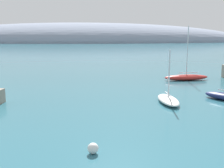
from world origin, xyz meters
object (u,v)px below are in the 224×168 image
mooring_buoy_white (93,148)px  sailboat_navy_near_shore (224,96)px  sailboat_white_outer_mooring (168,99)px  sailboat_red_mid_mooring (186,77)px

mooring_buoy_white → sailboat_navy_near_shore: bearing=44.5°
sailboat_navy_near_shore → mooring_buoy_white: size_ratio=11.59×
sailboat_white_outer_mooring → mooring_buoy_white: sailboat_white_outer_mooring is taller
sailboat_navy_near_shore → sailboat_white_outer_mooring: (-7.82, -1.34, -0.13)m
mooring_buoy_white → sailboat_red_mid_mooring: bearing=63.2°
sailboat_red_mid_mooring → sailboat_white_outer_mooring: 18.28m
sailboat_red_mid_mooring → sailboat_white_outer_mooring: bearing=61.1°
sailboat_red_mid_mooring → sailboat_white_outer_mooring: sailboat_red_mid_mooring is taller
sailboat_white_outer_mooring → mooring_buoy_white: 17.91m
sailboat_navy_near_shore → sailboat_red_mid_mooring: (-0.69, 15.49, 0.02)m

